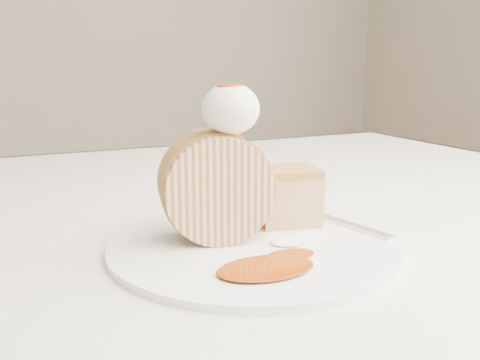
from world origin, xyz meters
name	(u,v)px	position (x,y,z in m)	size (l,w,h in m)	color
table	(160,269)	(0.00, 0.20, 0.66)	(1.40, 0.90, 0.75)	beige
plate	(254,245)	(0.04, -0.01, 0.75)	(0.28, 0.28, 0.01)	white
roulade_slice	(216,187)	(0.01, 0.02, 0.81)	(0.10, 0.10, 0.06)	#CEBB8F
cake_chunk	(287,199)	(0.10, 0.04, 0.78)	(0.06, 0.06, 0.05)	#A27C3D
whipped_cream	(231,109)	(0.02, 0.01, 0.88)	(0.05, 0.05, 0.05)	white
caramel_drizzle	(230,80)	(0.02, 0.01, 0.91)	(0.03, 0.02, 0.01)	#852F05
caramel_pool	(266,268)	(0.01, -0.07, 0.76)	(0.09, 0.06, 0.00)	#852F05
fork	(347,224)	(0.15, 0.00, 0.76)	(0.02, 0.17, 0.00)	silver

